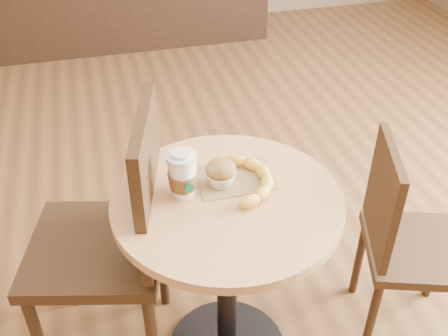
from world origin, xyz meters
name	(u,v)px	position (x,y,z in m)	size (l,w,h in m)	color
cafe_table	(227,250)	(-0.03, 0.01, 0.53)	(0.70, 0.70, 0.75)	black
chair_left	(115,236)	(-0.37, 0.15, 0.55)	(0.53, 0.53, 1.00)	#362313
chair_right	(404,239)	(0.61, -0.02, 0.45)	(0.46, 0.46, 0.82)	#362313
kraft_bag	(235,178)	(0.02, 0.09, 0.75)	(0.24, 0.18, 0.00)	olive
coffee_cup	(183,176)	(-0.15, 0.06, 0.82)	(0.09, 0.09, 0.15)	white
muffin	(221,173)	(-0.03, 0.07, 0.79)	(0.10, 0.10, 0.09)	silver
banana	(253,178)	(0.06, 0.05, 0.77)	(0.15, 0.28, 0.04)	yellow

